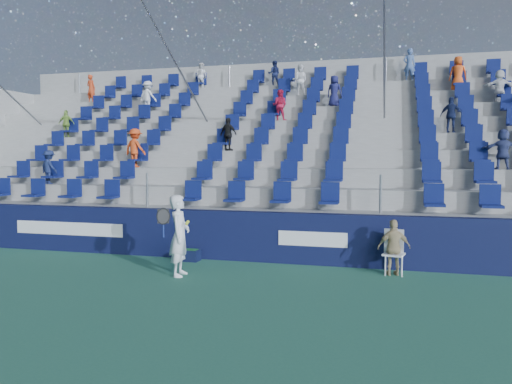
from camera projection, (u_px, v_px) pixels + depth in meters
The scene contains 7 objects.
ground at pixel (205, 295), 9.06m from camera, with size 70.00×70.00×0.00m, color #2E6D52.
sponsor_wall at pixel (252, 236), 12.05m from camera, with size 24.00×0.32×1.20m.
grandstand at pixel (292, 168), 16.85m from camera, with size 24.00×8.17×6.63m.
tennis_player at pixel (180, 235), 10.51m from camera, with size 0.69×0.67×1.72m.
line_judge_chair at pixel (394, 249), 10.72m from camera, with size 0.50×0.51×0.96m.
line_judge at pixel (394, 247), 10.57m from camera, with size 0.70×0.29×1.19m, color tan.
ball_bin at pixel (189, 255), 12.08m from camera, with size 0.51×0.34×0.28m.
Camera 1 is at (3.20, -8.37, 2.51)m, focal length 35.00 mm.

